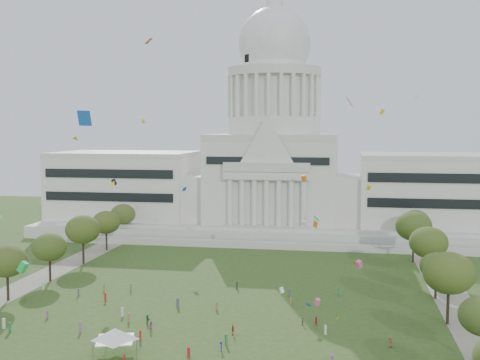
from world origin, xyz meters
name	(u,v)px	position (x,y,z in m)	size (l,w,h in m)	color
ground	(194,342)	(0.00, 0.00, 0.00)	(400.00, 400.00, 0.00)	#314B1E
capitol	(274,169)	(0.00, 113.59, 22.30)	(160.00, 64.50, 91.30)	beige
path_left	(27,285)	(-48.00, 30.00, 0.02)	(8.00, 160.00, 0.04)	gray
path_right	(457,305)	(48.00, 30.00, 0.02)	(8.00, 160.00, 0.04)	gray
row_tree_l_2	(7,261)	(-45.04, 17.30, 8.51)	(8.42, 8.42, 11.97)	black
row_tree_r_2	(449,273)	(44.17, 17.44, 9.66)	(9.55, 9.55, 13.58)	black
row_tree_l_3	(49,247)	(-44.09, 33.92, 8.21)	(8.12, 8.12, 11.55)	black
row_tree_r_3	(436,266)	(44.40, 34.48, 7.08)	(7.01, 7.01, 9.98)	black
row_tree_l_4	(83,230)	(-44.08, 52.42, 9.39)	(9.29, 9.29, 13.21)	black
row_tree_r_4	(429,242)	(44.76, 50.04, 9.29)	(9.19, 9.19, 13.06)	black
row_tree_l_5	(106,222)	(-45.22, 71.01, 8.42)	(8.33, 8.33, 11.85)	black
row_tree_r_5	(414,226)	(43.49, 70.19, 9.93)	(9.82, 9.82, 13.96)	black
row_tree_l_6	(123,214)	(-46.87, 89.14, 8.27)	(8.19, 8.19, 11.64)	black
row_tree_r_6	(416,222)	(45.96, 88.13, 8.51)	(8.42, 8.42, 11.97)	black
event_tent	(115,334)	(-11.08, -7.79, 3.46)	(9.91, 9.91, 4.46)	#4C4C4C
person_0	(390,342)	(32.77, 3.39, 0.87)	(0.85, 0.55, 1.74)	olive
person_2	(316,321)	(20.13, 12.46, 0.82)	(0.79, 0.49, 1.63)	#B21E1E
person_3	(221,346)	(5.37, -3.45, 0.83)	(1.07, 0.55, 1.65)	navy
person_4	(233,330)	(5.85, 4.56, 0.90)	(1.06, 0.58, 1.81)	#B21E1E
person_5	(148,319)	(-10.96, 7.85, 0.86)	(1.60, 0.63, 1.73)	#33723F
person_7	(124,360)	(-8.15, -11.72, 0.88)	(0.64, 0.47, 1.77)	#B21E1E
person_8	(151,326)	(-9.00, 4.00, 0.92)	(0.89, 0.55, 1.83)	#994C8C
person_9	(332,360)	(23.45, -6.08, 0.85)	(1.09, 0.56, 1.69)	#994C8C
person_10	(303,322)	(17.62, 11.83, 0.76)	(0.89, 0.49, 1.53)	olive
distant_crowd	(143,310)	(-13.65, 12.88, 0.89)	(66.70, 41.69, 1.94)	silver
kite_swarm	(213,167)	(1.80, 6.95, 29.51)	(87.51, 94.73, 63.97)	white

